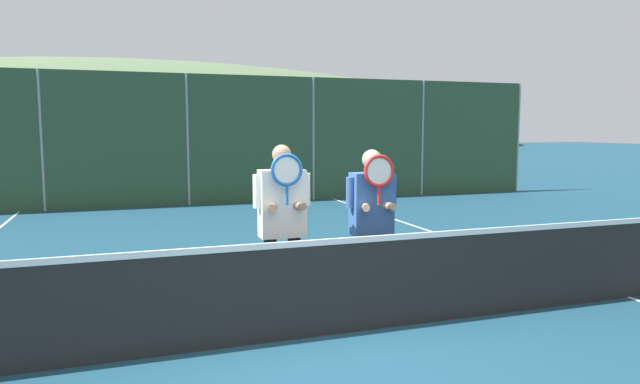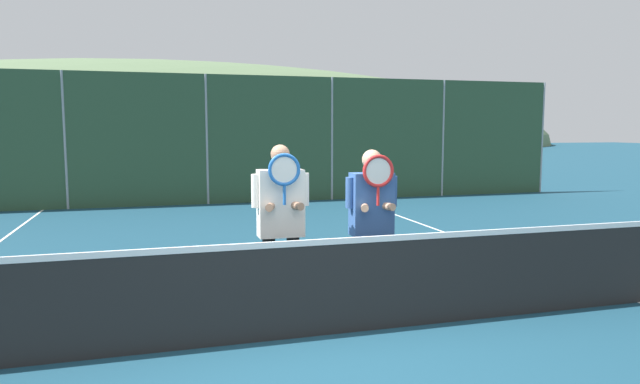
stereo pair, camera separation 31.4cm
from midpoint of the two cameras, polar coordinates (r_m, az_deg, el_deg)
The scene contains 10 objects.
ground_plane at distance 5.47m, azimuth -0.05°, elevation -14.33°, with size 120.00×120.00×0.00m, color navy.
hill_distant at distance 65.07m, azimuth -14.91°, elevation 4.47°, with size 91.64×50.91×17.82m.
clubhouse_building at distance 21.24m, azimuth -15.58°, elevation 5.41°, with size 17.25×5.50×3.28m.
fence_back at distance 14.75m, azimuth -10.65°, elevation 5.16°, with size 20.01×0.06×3.29m.
tennis_net at distance 5.32m, azimuth -0.05°, elevation -9.54°, with size 10.44×0.09×1.02m.
court_line_right_sideline at distance 9.72m, azimuth 17.39°, elevation -5.37°, with size 0.05×16.00×0.01m, color white.
player_leftmost at distance 5.72m, azimuth -2.36°, elevation -2.58°, with size 0.59×0.34×1.77m.
player_center_left at distance 5.98m, azimuth 6.70°, elevation -2.44°, with size 0.57×0.34×1.72m.
car_left_of_center at distance 16.81m, azimuth -15.34°, elevation 2.81°, with size 4.70×2.04×1.88m.
car_center at distance 17.90m, azimuth 1.55°, elevation 3.15°, with size 4.78×1.96×1.81m.
Camera 2 is at (-1.26, -4.96, 1.93)m, focal length 32.00 mm.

